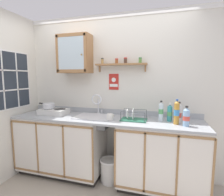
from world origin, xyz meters
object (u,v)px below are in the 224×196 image
bottle_detergent_teal_0 (170,113)px  trash_bin (110,170)px  bottle_juice_amber_1 (177,112)px  wall_cabinet (75,54)px  bottle_opaque_white_3 (179,113)px  bottle_water_clear_4 (161,111)px  dish_rack (133,118)px  hot_plate_stove (54,112)px  mug (110,117)px  bottle_water_blue_2 (186,117)px  warning_sign (114,82)px  saucepan (49,106)px  sink (94,119)px

bottle_detergent_teal_0 → trash_bin: size_ratio=0.72×
bottle_juice_amber_1 → wall_cabinet: size_ratio=0.54×
bottle_juice_amber_1 → bottle_opaque_white_3: size_ratio=1.18×
trash_bin → bottle_water_clear_4: bearing=9.1°
bottle_juice_amber_1 → dish_rack: bottle_juice_amber_1 is taller
hot_plate_stove → mug: 0.98m
bottle_water_blue_2 → warning_sign: size_ratio=1.00×
warning_sign → mug: bearing=-81.6°
bottle_water_clear_4 → wall_cabinet: size_ratio=0.47×
saucepan → bottle_juice_amber_1: bearing=-2.5°
saucepan → bottle_opaque_white_3: bottle_opaque_white_3 is taller
sink → bottle_juice_amber_1: size_ratio=1.70×
sink → bottle_detergent_teal_0: size_ratio=2.20×
bottle_detergent_teal_0 → trash_bin: bearing=-171.8°
bottle_juice_amber_1 → mug: size_ratio=2.89×
trash_bin → bottle_juice_amber_1: bearing=-0.9°
bottle_opaque_white_3 → trash_bin: bearing=-173.9°
bottle_detergent_teal_0 → bottle_opaque_white_3: (0.12, -0.02, 0.01)m
warning_sign → bottle_water_blue_2: bearing=-21.9°
bottle_detergent_teal_0 → wall_cabinet: bearing=175.8°
mug → saucepan: bearing=174.2°
bottle_opaque_white_3 → dish_rack: size_ratio=0.77×
bottle_detergent_teal_0 → bottle_opaque_white_3: bottle_opaque_white_3 is taller
sink → warning_sign: (0.23, 0.27, 0.55)m
bottle_detergent_teal_0 → bottle_water_blue_2: 0.27m
bottle_water_blue_2 → sink: bearing=173.2°
hot_plate_stove → dish_rack: (1.29, -0.01, -0.01)m
dish_rack → bottle_juice_amber_1: bearing=-5.6°
bottle_juice_amber_1 → bottle_water_blue_2: 0.13m
hot_plate_stove → wall_cabinet: wall_cabinet is taller
bottle_water_blue_2 → saucepan: bearing=176.2°
bottle_detergent_teal_0 → bottle_water_blue_2: bearing=-44.6°
saucepan → warning_sign: size_ratio=1.30×
bottle_juice_amber_1 → warning_sign: warning_sign is taller
bottle_juice_amber_1 → bottle_opaque_white_3: bearing=71.0°
saucepan → warning_sign: warning_sign is taller
bottle_juice_amber_1 → bottle_water_blue_2: (0.11, -0.05, -0.04)m
sink → wall_cabinet: size_ratio=0.92×
bottle_detergent_teal_0 → dish_rack: bearing=-171.1°
bottle_water_blue_2 → bottle_opaque_white_3: (-0.07, 0.17, 0.01)m
bottle_water_blue_2 → bottle_water_clear_4: bottle_water_clear_4 is taller
hot_plate_stove → saucepan: saucepan is taller
sink → hot_plate_stove: bearing=-177.0°
bottle_juice_amber_1 → wall_cabinet: 1.77m
dish_rack → wall_cabinet: bearing=169.3°
bottle_juice_amber_1 → trash_bin: 1.30m
bottle_water_clear_4 → dish_rack: (-0.38, -0.07, -0.10)m
mug → bottle_water_clear_4: bearing=12.4°
dish_rack → trash_bin: (-0.33, -0.04, -0.81)m
hot_plate_stove → mug: hot_plate_stove is taller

